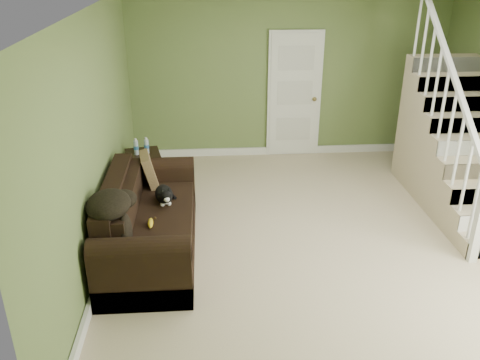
{
  "coord_description": "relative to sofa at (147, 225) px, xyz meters",
  "views": [
    {
      "loc": [
        -1.33,
        -5.16,
        3.14
      ],
      "look_at": [
        -0.96,
        0.07,
        0.75
      ],
      "focal_mm": 38.0,
      "sensor_mm": 36.0,
      "label": 1
    }
  ],
  "objects": [
    {
      "name": "wall_front",
      "position": [
        2.02,
        -2.59,
        0.97
      ],
      "size": [
        5.0,
        0.04,
        2.6
      ],
      "primitive_type": "cube",
      "color": "olive",
      "rests_on": "floor"
    },
    {
      "name": "throw_pillow",
      "position": [
        -0.02,
        0.8,
        0.33
      ],
      "size": [
        0.27,
        0.44,
        0.43
      ],
      "primitive_type": "cube",
      "rotation": [
        0.0,
        -0.24,
        0.17
      ],
      "color": "brown",
      "rests_on": "sofa"
    },
    {
      "name": "wall_back",
      "position": [
        2.02,
        2.91,
        0.97
      ],
      "size": [
        5.0,
        0.04,
        2.6
      ],
      "primitive_type": "cube",
      "color": "olive",
      "rests_on": "floor"
    },
    {
      "name": "side_table",
      "position": [
        -0.2,
        1.65,
        -0.05
      ],
      "size": [
        0.54,
        0.54,
        0.78
      ],
      "rotation": [
        0.0,
        0.0,
        0.2
      ],
      "color": "black",
      "rests_on": "floor"
    },
    {
      "name": "wall_left",
      "position": [
        -0.48,
        0.16,
        0.97
      ],
      "size": [
        0.04,
        5.5,
        2.6
      ],
      "primitive_type": "cube",
      "color": "olive",
      "rests_on": "floor"
    },
    {
      "name": "baseboard_left",
      "position": [
        -0.45,
        0.16,
        -0.27
      ],
      "size": [
        0.04,
        5.5,
        0.12
      ],
      "primitive_type": "cube",
      "color": "white",
      "rests_on": "floor"
    },
    {
      "name": "floor",
      "position": [
        2.02,
        0.16,
        -0.33
      ],
      "size": [
        5.0,
        5.5,
        0.01
      ],
      "primitive_type": "cube",
      "color": "tan",
      "rests_on": "ground"
    },
    {
      "name": "cat",
      "position": [
        0.19,
        0.27,
        0.24
      ],
      "size": [
        0.3,
        0.53,
        0.26
      ],
      "rotation": [
        0.0,
        0.0,
        0.21
      ],
      "color": "black",
      "rests_on": "sofa"
    },
    {
      "name": "door",
      "position": [
        2.12,
        2.87,
        0.68
      ],
      "size": [
        0.86,
        0.12,
        2.02
      ],
      "color": "white",
      "rests_on": "floor"
    },
    {
      "name": "sofa",
      "position": [
        0.0,
        0.0,
        0.0
      ],
      "size": [
        0.95,
        2.2,
        0.87
      ],
      "color": "black",
      "rests_on": "floor"
    },
    {
      "name": "throw_blanket",
      "position": [
        -0.27,
        -0.58,
        0.57
      ],
      "size": [
        0.45,
        0.58,
        0.23
      ],
      "primitive_type": "ellipsoid",
      "rotation": [
        0.0,
        0.0,
        0.06
      ],
      "color": "black",
      "rests_on": "sofa"
    },
    {
      "name": "staircase",
      "position": [
        4.01,
        1.13,
        0.31
      ],
      "size": [
        1.0,
        2.51,
        2.82
      ],
      "color": "tan",
      "rests_on": "floor"
    },
    {
      "name": "banana",
      "position": [
        0.08,
        -0.26,
        0.17
      ],
      "size": [
        0.07,
        0.2,
        0.06
      ],
      "primitive_type": "ellipsoid",
      "rotation": [
        0.0,
        0.0,
        0.05
      ],
      "color": "yellow",
      "rests_on": "sofa"
    },
    {
      "name": "baseboard_back",
      "position": [
        2.02,
        2.88,
        -0.27
      ],
      "size": [
        5.0,
        0.04,
        0.12
      ],
      "primitive_type": "cube",
      "color": "white",
      "rests_on": "floor"
    },
    {
      "name": "ceiling",
      "position": [
        2.02,
        0.16,
        2.27
      ],
      "size": [
        5.0,
        5.5,
        0.01
      ],
      "primitive_type": "cube",
      "color": "white",
      "rests_on": "wall_back"
    }
  ]
}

